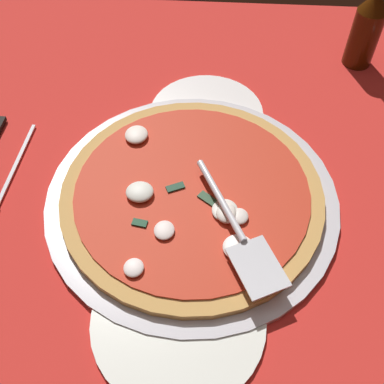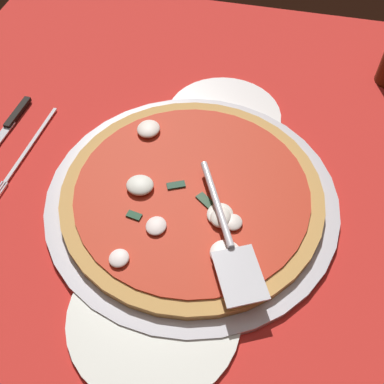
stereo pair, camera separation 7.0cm
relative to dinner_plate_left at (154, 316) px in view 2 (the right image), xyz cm
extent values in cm
cube|color=red|center=(21.92, -1.05, -1.00)|extent=(109.98, 109.98, 0.80)
cube|color=white|center=(-7.02, -1.05, -0.55)|extent=(5.79, 5.79, 0.10)
cube|color=white|center=(-7.02, 10.53, -0.55)|extent=(5.79, 5.79, 0.10)
cube|color=white|center=(-1.23, -18.41, -0.55)|extent=(5.79, 5.79, 0.10)
cube|color=silver|center=(-1.23, -6.83, -0.55)|extent=(5.79, 5.79, 0.10)
cube|color=white|center=(-1.23, 4.74, -0.55)|extent=(5.79, 5.79, 0.10)
cube|color=silver|center=(-1.23, 16.32, -0.55)|extent=(5.79, 5.79, 0.10)
cube|color=silver|center=(4.56, -24.20, -0.55)|extent=(5.79, 5.79, 0.10)
cube|color=silver|center=(4.56, -12.62, -0.55)|extent=(5.79, 5.79, 0.10)
cube|color=silver|center=(4.56, -1.05, -0.55)|extent=(5.79, 5.79, 0.10)
cube|color=silver|center=(4.56, 10.53, -0.55)|extent=(5.79, 5.79, 0.10)
cube|color=white|center=(4.56, 22.11, -0.55)|extent=(5.79, 5.79, 0.10)
cube|color=silver|center=(10.35, -18.41, -0.55)|extent=(5.79, 5.79, 0.10)
cube|color=white|center=(10.35, -6.83, -0.55)|extent=(5.79, 5.79, 0.10)
cube|color=silver|center=(10.35, 4.74, -0.55)|extent=(5.79, 5.79, 0.10)
cube|color=silver|center=(10.35, 16.32, -0.55)|extent=(5.79, 5.79, 0.10)
cube|color=white|center=(16.13, -24.20, -0.55)|extent=(5.79, 5.79, 0.10)
cube|color=silver|center=(16.13, -12.62, -0.55)|extent=(5.79, 5.79, 0.10)
cube|color=silver|center=(16.13, -1.05, -0.55)|extent=(5.79, 5.79, 0.10)
cube|color=white|center=(16.13, 10.53, -0.55)|extent=(5.79, 5.79, 0.10)
cube|color=white|center=(16.13, 22.11, -0.55)|extent=(5.79, 5.79, 0.10)
cube|color=silver|center=(21.92, -18.41, -0.55)|extent=(5.79, 5.79, 0.10)
cube|color=white|center=(21.92, -6.83, -0.55)|extent=(5.79, 5.79, 0.10)
cube|color=silver|center=(21.92, 4.74, -0.55)|extent=(5.79, 5.79, 0.10)
cube|color=white|center=(21.92, 16.32, -0.55)|extent=(5.79, 5.79, 0.10)
cube|color=white|center=(21.92, 27.90, -0.55)|extent=(5.79, 5.79, 0.10)
cube|color=white|center=(27.71, -24.20, -0.55)|extent=(5.79, 5.79, 0.10)
cube|color=white|center=(27.71, -12.62, -0.55)|extent=(5.79, 5.79, 0.10)
cube|color=silver|center=(27.71, -1.05, -0.55)|extent=(5.79, 5.79, 0.10)
cube|color=white|center=(27.71, 10.53, -0.55)|extent=(5.79, 5.79, 0.10)
cube|color=silver|center=(27.71, 22.11, -0.55)|extent=(5.79, 5.79, 0.10)
cube|color=white|center=(27.71, 33.69, -0.55)|extent=(5.79, 5.79, 0.10)
cube|color=silver|center=(33.50, -18.41, -0.55)|extent=(5.79, 5.79, 0.10)
cube|color=white|center=(33.50, -6.83, -0.55)|extent=(5.79, 5.79, 0.10)
cube|color=silver|center=(33.50, 4.74, -0.55)|extent=(5.79, 5.79, 0.10)
cube|color=silver|center=(33.50, 16.32, -0.55)|extent=(5.79, 5.79, 0.10)
cube|color=silver|center=(33.50, 27.90, -0.55)|extent=(5.79, 5.79, 0.10)
cube|color=silver|center=(33.50, 39.47, -0.55)|extent=(5.79, 5.79, 0.10)
cube|color=silver|center=(39.29, -24.20, -0.55)|extent=(5.79, 5.79, 0.10)
cube|color=white|center=(39.29, -12.62, -0.55)|extent=(5.79, 5.79, 0.10)
cube|color=silver|center=(39.29, -1.05, -0.55)|extent=(5.79, 5.79, 0.10)
cube|color=white|center=(39.29, 10.53, -0.55)|extent=(5.79, 5.79, 0.10)
cube|color=silver|center=(39.29, 22.11, -0.55)|extent=(5.79, 5.79, 0.10)
cube|color=silver|center=(39.29, 33.69, -0.55)|extent=(5.79, 5.79, 0.10)
cube|color=silver|center=(45.08, -29.99, -0.55)|extent=(5.79, 5.79, 0.10)
cube|color=silver|center=(45.08, -18.41, -0.55)|extent=(5.79, 5.79, 0.10)
cube|color=silver|center=(45.08, -6.83, -0.55)|extent=(5.79, 5.79, 0.10)
cube|color=white|center=(45.08, 4.74, -0.55)|extent=(5.79, 5.79, 0.10)
cube|color=white|center=(45.08, 16.32, -0.55)|extent=(5.79, 5.79, 0.10)
cube|color=silver|center=(45.08, 27.90, -0.55)|extent=(5.79, 5.79, 0.10)
cube|color=silver|center=(45.08, 39.47, -0.55)|extent=(5.79, 5.79, 0.10)
cube|color=white|center=(50.86, -24.20, -0.55)|extent=(5.79, 5.79, 0.10)
cube|color=silver|center=(50.86, -12.62, -0.55)|extent=(5.79, 5.79, 0.10)
cube|color=silver|center=(50.86, -1.05, -0.55)|extent=(5.79, 5.79, 0.10)
cube|color=silver|center=(50.86, 10.53, -0.55)|extent=(5.79, 5.79, 0.10)
cube|color=silver|center=(50.86, 22.11, -0.55)|extent=(5.79, 5.79, 0.10)
cube|color=white|center=(50.86, 33.69, -0.55)|extent=(5.79, 5.79, 0.10)
cube|color=white|center=(50.86, 45.26, -0.55)|extent=(5.79, 5.79, 0.10)
cube|color=white|center=(56.65, -29.99, -0.55)|extent=(5.79, 5.79, 0.10)
cube|color=silver|center=(56.65, -18.41, -0.55)|extent=(5.79, 5.79, 0.10)
cube|color=silver|center=(56.65, -6.83, -0.55)|extent=(5.79, 5.79, 0.10)
cube|color=silver|center=(56.65, 4.74, -0.55)|extent=(5.79, 5.79, 0.10)
cube|color=silver|center=(56.65, 16.32, -0.55)|extent=(5.79, 5.79, 0.10)
cube|color=silver|center=(56.65, 27.90, -0.55)|extent=(5.79, 5.79, 0.10)
cube|color=white|center=(56.65, 39.47, -0.55)|extent=(5.79, 5.79, 0.10)
cube|color=silver|center=(56.65, 51.05, -0.55)|extent=(5.79, 5.79, 0.10)
cube|color=silver|center=(62.44, -24.20, -0.55)|extent=(5.79, 5.79, 0.10)
cube|color=white|center=(62.44, -12.62, -0.55)|extent=(5.79, 5.79, 0.10)
cube|color=silver|center=(62.44, -1.05, -0.55)|extent=(5.79, 5.79, 0.10)
cube|color=silver|center=(62.44, 10.53, -0.55)|extent=(5.79, 5.79, 0.10)
cube|color=white|center=(62.44, 22.11, -0.55)|extent=(5.79, 5.79, 0.10)
cube|color=silver|center=(62.44, 33.69, -0.55)|extent=(5.79, 5.79, 0.10)
cube|color=white|center=(62.44, 45.26, -0.55)|extent=(5.79, 5.79, 0.10)
cube|color=silver|center=(68.23, -29.99, -0.55)|extent=(5.79, 5.79, 0.10)
cube|color=white|center=(68.23, -18.41, -0.55)|extent=(5.79, 5.79, 0.10)
cube|color=white|center=(68.23, -6.83, -0.55)|extent=(5.79, 5.79, 0.10)
cube|color=white|center=(68.23, 4.74, -0.55)|extent=(5.79, 5.79, 0.10)
cube|color=silver|center=(68.23, 16.32, -0.55)|extent=(5.79, 5.79, 0.10)
cube|color=silver|center=(68.23, 27.90, -0.55)|extent=(5.79, 5.79, 0.10)
cube|color=white|center=(68.23, 39.47, -0.55)|extent=(5.79, 5.79, 0.10)
cube|color=silver|center=(74.02, -24.20, -0.55)|extent=(5.79, 5.79, 0.10)
cube|color=silver|center=(74.02, -12.62, -0.55)|extent=(5.79, 5.79, 0.10)
cube|color=white|center=(74.02, -1.05, -0.55)|extent=(5.79, 5.79, 0.10)
cube|color=white|center=(74.02, 10.53, -0.55)|extent=(5.79, 5.79, 0.10)
cube|color=white|center=(74.02, 22.11, -0.55)|extent=(5.79, 5.79, 0.10)
cylinder|color=silver|center=(19.62, -0.49, 0.13)|extent=(44.91, 44.91, 1.25)
cylinder|color=white|center=(0.00, 0.00, 0.00)|extent=(22.63, 22.63, 1.00)
cylinder|color=white|center=(39.15, -1.86, 0.00)|extent=(20.31, 20.31, 1.00)
cylinder|color=tan|center=(19.62, -0.49, 1.39)|extent=(39.99, 39.99, 1.27)
cylinder|color=red|center=(19.62, -0.49, 2.17)|extent=(35.70, 35.70, 0.30)
ellipsoid|color=white|center=(11.84, 2.92, 2.73)|extent=(3.26, 2.93, 0.83)
ellipsoid|color=white|center=(30.04, 9.38, 2.93)|extent=(4.16, 3.79, 1.22)
ellipsoid|color=silver|center=(15.85, -5.51, 2.74)|extent=(4.03, 3.81, 0.84)
ellipsoid|color=silver|center=(14.89, -7.61, 2.76)|extent=(2.86, 2.61, 0.87)
ellipsoid|color=white|center=(15.18, -5.72, 2.99)|extent=(3.58, 2.96, 1.34)
ellipsoid|color=white|center=(9.65, -7.48, 2.85)|extent=(4.17, 4.32, 1.05)
ellipsoid|color=white|center=(5.67, 6.35, 2.76)|extent=(2.90, 2.73, 0.88)
ellipsoid|color=silver|center=(18.17, 7.22, 3.01)|extent=(3.92, 4.15, 1.37)
cube|color=#133B21|center=(13.01, 6.57, 2.47)|extent=(1.49, 2.32, 0.30)
cube|color=#27462C|center=(17.80, -3.14, 2.47)|extent=(3.20, 3.65, 0.30)
cube|color=#173925|center=(19.82, 2.05, 2.47)|extent=(2.26, 3.05, 0.30)
cube|color=silver|center=(6.26, -9.90, 3.84)|extent=(9.77, 8.65, 0.30)
cylinder|color=silver|center=(16.74, -4.77, 4.19)|extent=(14.10, 7.59, 1.00)
cube|color=white|center=(25.04, 31.68, -0.20)|extent=(20.74, 14.01, 0.60)
cube|color=silver|center=(24.90, 28.75, 0.23)|extent=(17.91, 1.47, 0.25)
cube|color=silver|center=(14.46, 29.26, 0.23)|extent=(3.01, 0.37, 0.25)
cube|color=silver|center=(14.44, 28.82, 0.23)|extent=(3.01, 0.37, 0.25)
cube|color=black|center=(31.10, 34.32, 0.50)|extent=(7.95, 1.58, 0.80)
camera|label=1|loc=(-23.25, -3.27, 57.30)|focal=43.26mm
camera|label=2|loc=(-22.22, -10.21, 57.30)|focal=43.26mm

